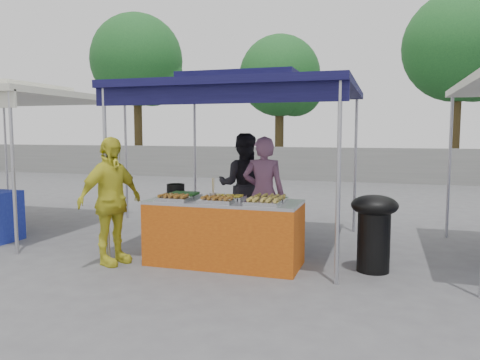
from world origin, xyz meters
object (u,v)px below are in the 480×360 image
(wok_burner, at_px, (374,226))
(cooking_pot, at_px, (176,189))
(helper_man, at_px, (243,185))
(vendor_woman, at_px, (264,194))
(vendor_table, at_px, (224,232))
(customer_person, at_px, (110,201))

(wok_burner, bearing_deg, cooking_pot, 160.63)
(helper_man, bearing_deg, cooking_pot, 53.98)
(wok_burner, bearing_deg, vendor_woman, 141.43)
(vendor_table, height_order, helper_man, helper_man)
(vendor_woman, bearing_deg, vendor_table, 63.55)
(vendor_woman, height_order, helper_man, helper_man)
(vendor_woman, xyz_separation_m, customer_person, (-1.73, -1.30, 0.00))
(cooking_pot, bearing_deg, vendor_table, -23.02)
(cooking_pot, relative_size, helper_man, 0.15)
(wok_burner, xyz_separation_m, helper_man, (-2.13, 1.42, 0.29))
(vendor_table, height_order, wok_burner, wok_burner)
(vendor_table, relative_size, cooking_pot, 7.84)
(cooking_pot, xyz_separation_m, wok_burner, (2.75, -0.11, -0.35))
(vendor_table, bearing_deg, wok_burner, 7.63)
(vendor_woman, bearing_deg, customer_person, 29.66)
(wok_burner, relative_size, vendor_woman, 0.58)
(helper_man, relative_size, customer_person, 1.02)
(vendor_table, xyz_separation_m, customer_person, (-1.43, -0.42, 0.42))
(wok_burner, bearing_deg, helper_man, 129.32)
(vendor_woman, relative_size, customer_person, 1.00)
(wok_burner, bearing_deg, customer_person, 174.52)
(vendor_table, distance_m, vendor_woman, 1.02)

